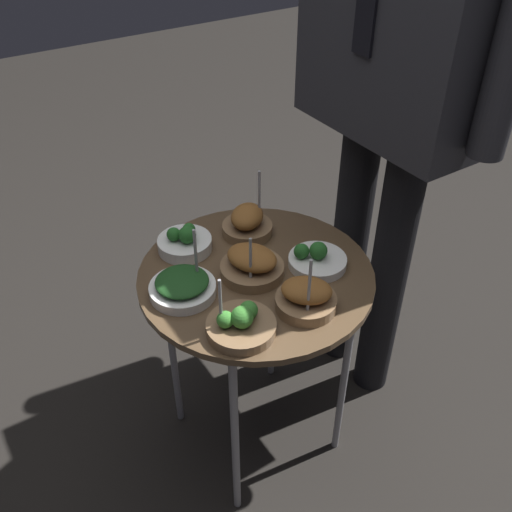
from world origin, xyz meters
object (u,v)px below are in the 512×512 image
(bowl_broccoli_back_right, at_px, (316,259))
(bowl_broccoli_mid_right, at_px, (241,324))
(bowl_roast_mid_left, at_px, (247,223))
(bowl_roast_front_right, at_px, (306,297))
(serving_cart, at_px, (256,289))
(bowl_roast_center, at_px, (253,265))
(bowl_spinach_far_rim, at_px, (183,286))
(bowl_broccoli_near_rim, at_px, (185,242))
(waiter_figure, at_px, (403,30))

(bowl_broccoli_back_right, relative_size, bowl_broccoli_mid_right, 0.95)
(bowl_roast_mid_left, height_order, bowl_broccoli_mid_right, bowl_roast_mid_left)
(bowl_roast_front_right, relative_size, bowl_broccoli_mid_right, 1.09)
(serving_cart, relative_size, bowl_roast_center, 4.11)
(bowl_broccoli_mid_right, bearing_deg, bowl_roast_center, 139.88)
(bowl_roast_center, relative_size, bowl_spinach_far_rim, 0.96)
(bowl_spinach_far_rim, height_order, bowl_broccoli_mid_right, bowl_spinach_far_rim)
(bowl_broccoli_near_rim, relative_size, bowl_roast_mid_left, 0.78)
(bowl_roast_center, xyz_separation_m, bowl_spinach_far_rim, (-0.03, -0.17, -0.01))
(bowl_broccoli_back_right, xyz_separation_m, bowl_spinach_far_rim, (-0.08, -0.32, 0.00))
(bowl_broccoli_back_right, xyz_separation_m, bowl_broccoli_mid_right, (0.10, -0.28, 0.00))
(bowl_broccoli_near_rim, distance_m, bowl_spinach_far_rim, 0.17)
(bowl_roast_front_right, height_order, bowl_roast_mid_left, bowl_roast_mid_left)
(bowl_roast_front_right, bearing_deg, bowl_broccoli_back_right, 133.96)
(bowl_broccoli_near_rim, xyz_separation_m, bowl_roast_mid_left, (0.03, 0.17, 0.01))
(bowl_roast_front_right, height_order, bowl_roast_center, bowl_roast_front_right)
(bowl_broccoli_back_right, xyz_separation_m, bowl_roast_mid_left, (-0.21, -0.07, 0.01))
(bowl_spinach_far_rim, relative_size, bowl_broccoli_mid_right, 1.06)
(bowl_roast_front_right, distance_m, waiter_figure, 0.65)
(serving_cart, xyz_separation_m, bowl_roast_front_right, (0.17, 0.03, 0.08))
(bowl_roast_mid_left, bearing_deg, bowl_roast_front_right, -8.10)
(bowl_roast_center, bearing_deg, bowl_broccoli_back_right, 70.56)
(bowl_roast_front_right, height_order, bowl_spinach_far_rim, bowl_roast_front_right)
(bowl_roast_center, height_order, bowl_broccoli_mid_right, bowl_broccoli_mid_right)
(serving_cart, xyz_separation_m, bowl_roast_center, (0.00, -0.01, 0.08))
(bowl_broccoli_mid_right, bearing_deg, bowl_broccoli_back_right, 109.02)
(bowl_spinach_far_rim, distance_m, waiter_figure, 0.78)
(serving_cart, distance_m, bowl_broccoli_mid_right, 0.22)
(bowl_roast_mid_left, bearing_deg, bowl_spinach_far_rim, -63.87)
(bowl_roast_front_right, bearing_deg, bowl_broccoli_near_rim, -159.67)
(bowl_roast_center, bearing_deg, waiter_figure, 97.07)
(bowl_roast_front_right, xyz_separation_m, waiter_figure, (-0.22, 0.41, 0.46))
(bowl_spinach_far_rim, bearing_deg, bowl_broccoli_mid_right, 14.98)
(bowl_broccoli_near_rim, height_order, bowl_spinach_far_rim, bowl_spinach_far_rim)
(serving_cart, relative_size, bowl_roast_front_right, 3.84)
(serving_cart, height_order, waiter_figure, waiter_figure)
(bowl_broccoli_back_right, bearing_deg, waiter_figure, 110.05)
(bowl_roast_mid_left, distance_m, bowl_spinach_far_rim, 0.28)
(bowl_roast_center, distance_m, bowl_roast_mid_left, 0.17)
(bowl_spinach_far_rim, bearing_deg, bowl_roast_mid_left, 116.13)
(serving_cart, bearing_deg, waiter_figure, 96.89)
(bowl_spinach_far_rim, bearing_deg, bowl_roast_front_right, 47.47)
(serving_cart, xyz_separation_m, bowl_spinach_far_rim, (-0.03, -0.18, 0.08))
(bowl_roast_front_right, bearing_deg, waiter_figure, 117.94)
(bowl_roast_center, bearing_deg, bowl_spinach_far_rim, -99.58)
(serving_cart, height_order, bowl_roast_mid_left, bowl_roast_mid_left)
(waiter_figure, bearing_deg, bowl_roast_mid_left, -104.97)
(waiter_figure, bearing_deg, serving_cart, -83.11)
(serving_cart, height_order, bowl_broccoli_near_rim, bowl_broccoli_near_rim)
(bowl_broccoli_mid_right, height_order, waiter_figure, waiter_figure)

